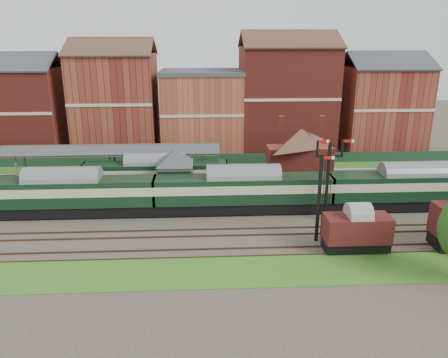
{
  "coord_description": "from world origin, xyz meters",
  "views": [
    {
      "loc": [
        -0.07,
        -41.98,
        17.48
      ],
      "look_at": [
        2.2,
        2.0,
        3.0
      ],
      "focal_mm": 35.0,
      "sensor_mm": 36.0,
      "label": 1
    }
  ],
  "objects_px": {
    "goods_van_a": "(357,230)",
    "signal_box": "(176,175)",
    "platform_railcar": "(156,174)",
    "semaphore_bracket": "(328,176)",
    "dmu_train": "(243,190)"
  },
  "relations": [
    {
      "from": "goods_van_a",
      "to": "signal_box",
      "type": "bearing_deg",
      "value": 142.31
    },
    {
      "from": "signal_box",
      "to": "platform_railcar",
      "type": "xyz_separation_m",
      "value": [
        -2.5,
        3.25,
        -0.94
      ]
    },
    {
      "from": "semaphore_bracket",
      "to": "dmu_train",
      "type": "distance_m",
      "value": 8.64
    },
    {
      "from": "signal_box",
      "to": "semaphore_bracket",
      "type": "bearing_deg",
      "value": -20.92
    },
    {
      "from": "semaphore_bracket",
      "to": "platform_railcar",
      "type": "distance_m",
      "value": 19.86
    },
    {
      "from": "semaphore_bracket",
      "to": "platform_railcar",
      "type": "bearing_deg",
      "value": 152.83
    },
    {
      "from": "dmu_train",
      "to": "goods_van_a",
      "type": "bearing_deg",
      "value": -45.69
    },
    {
      "from": "dmu_train",
      "to": "goods_van_a",
      "type": "relative_size",
      "value": 9.91
    },
    {
      "from": "semaphore_bracket",
      "to": "goods_van_a",
      "type": "bearing_deg",
      "value": -82.83
    },
    {
      "from": "semaphore_bracket",
      "to": "platform_railcar",
      "type": "relative_size",
      "value": 0.49
    },
    {
      "from": "dmu_train",
      "to": "platform_railcar",
      "type": "bearing_deg",
      "value": 145.81
    },
    {
      "from": "signal_box",
      "to": "semaphore_bracket",
      "type": "relative_size",
      "value": 0.73
    },
    {
      "from": "platform_railcar",
      "to": "goods_van_a",
      "type": "xyz_separation_m",
      "value": [
        18.35,
        -15.5,
        -0.35
      ]
    },
    {
      "from": "platform_railcar",
      "to": "goods_van_a",
      "type": "relative_size",
      "value": 3.04
    },
    {
      "from": "dmu_train",
      "to": "semaphore_bracket",
      "type": "bearing_deg",
      "value": -17.42
    }
  ]
}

